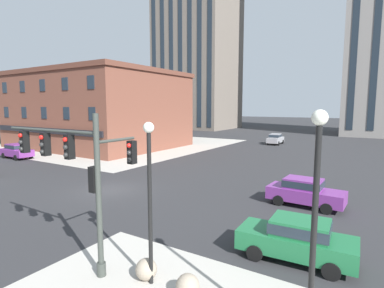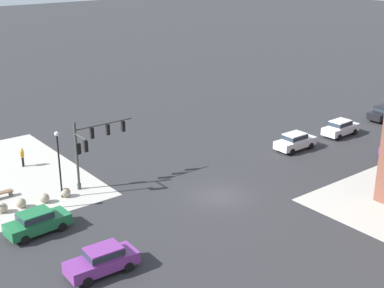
{
  "view_description": "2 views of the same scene",
  "coord_description": "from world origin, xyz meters",
  "px_view_note": "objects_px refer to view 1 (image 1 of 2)",
  "views": [
    {
      "loc": [
        16.34,
        -15.02,
        6.01
      ],
      "look_at": [
        3.81,
        4.99,
        3.08
      ],
      "focal_mm": 28.41,
      "sensor_mm": 36.0,
      "label": 1
    },
    {
      "loc": [
        25.76,
        29.3,
        18.6
      ],
      "look_at": [
        2.34,
        -0.6,
        4.78
      ],
      "focal_mm": 50.41,
      "sensor_mm": 36.0,
      "label": 2
    }
  ],
  "objects_px": {
    "street_lamp_corner_near": "(150,185)",
    "car_cross_westbound": "(297,238)",
    "bollard_sphere_curb_a": "(146,269)",
    "street_lamp_mid_sidewalk": "(315,209)",
    "car_main_northbound_far": "(275,138)",
    "car_main_northbound_near": "(305,191)",
    "traffic_signal_main": "(79,169)",
    "bollard_sphere_curb_b": "(188,286)",
    "car_parked_curb": "(17,151)"
  },
  "relations": [
    {
      "from": "street_lamp_corner_near",
      "to": "car_cross_westbound",
      "type": "height_order",
      "value": "street_lamp_corner_near"
    },
    {
      "from": "bollard_sphere_curb_a",
      "to": "street_lamp_mid_sidewalk",
      "type": "xyz_separation_m",
      "value": [
        5.46,
        -0.41,
        3.3
      ]
    },
    {
      "from": "bollard_sphere_curb_a",
      "to": "car_main_northbound_far",
      "type": "bearing_deg",
      "value": 100.76
    },
    {
      "from": "bollard_sphere_curb_a",
      "to": "car_main_northbound_near",
      "type": "bearing_deg",
      "value": 75.33
    },
    {
      "from": "traffic_signal_main",
      "to": "street_lamp_mid_sidewalk",
      "type": "xyz_separation_m",
      "value": [
        8.18,
        0.07,
        -0.04
      ]
    },
    {
      "from": "bollard_sphere_curb_a",
      "to": "car_cross_westbound",
      "type": "distance_m",
      "value": 5.88
    },
    {
      "from": "street_lamp_corner_near",
      "to": "street_lamp_mid_sidewalk",
      "type": "bearing_deg",
      "value": -3.62
    },
    {
      "from": "street_lamp_corner_near",
      "to": "street_lamp_mid_sidewalk",
      "type": "distance_m",
      "value": 5.19
    },
    {
      "from": "bollard_sphere_curb_a",
      "to": "street_lamp_corner_near",
      "type": "xyz_separation_m",
      "value": [
        0.29,
        -0.08,
        3.07
      ]
    },
    {
      "from": "bollard_sphere_curb_a",
      "to": "car_main_northbound_near",
      "type": "xyz_separation_m",
      "value": [
        2.93,
        11.2,
        0.54
      ]
    },
    {
      "from": "bollard_sphere_curb_a",
      "to": "bollard_sphere_curb_b",
      "type": "relative_size",
      "value": 1.0
    },
    {
      "from": "car_main_northbound_near",
      "to": "car_main_northbound_far",
      "type": "height_order",
      "value": "same"
    },
    {
      "from": "car_main_northbound_far",
      "to": "car_cross_westbound",
      "type": "height_order",
      "value": "same"
    },
    {
      "from": "car_main_northbound_far",
      "to": "car_main_northbound_near",
      "type": "bearing_deg",
      "value": -70.04
    },
    {
      "from": "bollard_sphere_curb_a",
      "to": "car_cross_westbound",
      "type": "bearing_deg",
      "value": 45.34
    },
    {
      "from": "car_main_northbound_far",
      "to": "traffic_signal_main",
      "type": "bearing_deg",
      "value": -83.08
    },
    {
      "from": "bollard_sphere_curb_b",
      "to": "street_lamp_mid_sidewalk",
      "type": "bearing_deg",
      "value": -5.36
    },
    {
      "from": "bollard_sphere_curb_b",
      "to": "car_cross_westbound",
      "type": "height_order",
      "value": "car_cross_westbound"
    },
    {
      "from": "street_lamp_mid_sidewalk",
      "to": "car_main_northbound_near",
      "type": "height_order",
      "value": "street_lamp_mid_sidewalk"
    },
    {
      "from": "traffic_signal_main",
      "to": "car_cross_westbound",
      "type": "xyz_separation_m",
      "value": [
        6.84,
        4.65,
        -2.81
      ]
    },
    {
      "from": "bollard_sphere_curb_b",
      "to": "car_main_northbound_far",
      "type": "relative_size",
      "value": 0.17
    },
    {
      "from": "street_lamp_mid_sidewalk",
      "to": "car_cross_westbound",
      "type": "bearing_deg",
      "value": 106.39
    },
    {
      "from": "street_lamp_mid_sidewalk",
      "to": "car_cross_westbound",
      "type": "relative_size",
      "value": 1.33
    },
    {
      "from": "bollard_sphere_curb_a",
      "to": "car_parked_curb",
      "type": "bearing_deg",
      "value": 159.08
    },
    {
      "from": "street_lamp_mid_sidewalk",
      "to": "car_main_northbound_far",
      "type": "relative_size",
      "value": 1.33
    },
    {
      "from": "car_main_northbound_far",
      "to": "bollard_sphere_curb_b",
      "type": "bearing_deg",
      "value": -76.87
    },
    {
      "from": "traffic_signal_main",
      "to": "car_cross_westbound",
      "type": "bearing_deg",
      "value": 34.2
    },
    {
      "from": "street_lamp_mid_sidewalk",
      "to": "car_cross_westbound",
      "type": "xyz_separation_m",
      "value": [
        -1.35,
        4.58,
        -2.76
      ]
    },
    {
      "from": "bollard_sphere_curb_b",
      "to": "street_lamp_mid_sidewalk",
      "type": "distance_m",
      "value": 4.97
    },
    {
      "from": "street_lamp_corner_near",
      "to": "car_parked_curb",
      "type": "xyz_separation_m",
      "value": [
        -29.53,
        11.26,
        -2.53
      ]
    },
    {
      "from": "car_main_northbound_near",
      "to": "bollard_sphere_curb_b",
      "type": "bearing_deg",
      "value": -95.95
    },
    {
      "from": "traffic_signal_main",
      "to": "bollard_sphere_curb_b",
      "type": "relative_size",
      "value": 7.64
    },
    {
      "from": "car_parked_curb",
      "to": "bollard_sphere_curb_b",
      "type": "bearing_deg",
      "value": -19.93
    },
    {
      "from": "bollard_sphere_curb_b",
      "to": "car_main_northbound_near",
      "type": "height_order",
      "value": "car_main_northbound_near"
    },
    {
      "from": "bollard_sphere_curb_a",
      "to": "car_main_northbound_far",
      "type": "distance_m",
      "value": 41.2
    },
    {
      "from": "bollard_sphere_curb_a",
      "to": "bollard_sphere_curb_b",
      "type": "distance_m",
      "value": 1.76
    },
    {
      "from": "traffic_signal_main",
      "to": "bollard_sphere_curb_a",
      "type": "distance_m",
      "value": 4.34
    },
    {
      "from": "bollard_sphere_curb_b",
      "to": "car_main_northbound_far",
      "type": "xyz_separation_m",
      "value": [
        -9.45,
        40.53,
        0.54
      ]
    },
    {
      "from": "bollard_sphere_curb_a",
      "to": "car_parked_curb",
      "type": "relative_size",
      "value": 0.17
    },
    {
      "from": "bollard_sphere_curb_b",
      "to": "street_lamp_corner_near",
      "type": "xyz_separation_m",
      "value": [
        -1.47,
        -0.02,
        3.07
      ]
    },
    {
      "from": "car_main_northbound_near",
      "to": "street_lamp_corner_near",
      "type": "bearing_deg",
      "value": -103.19
    },
    {
      "from": "traffic_signal_main",
      "to": "car_parked_curb",
      "type": "xyz_separation_m",
      "value": [
        -26.53,
        11.66,
        -2.81
      ]
    },
    {
      "from": "traffic_signal_main",
      "to": "car_parked_curb",
      "type": "bearing_deg",
      "value": 156.27
    },
    {
      "from": "street_lamp_corner_near",
      "to": "car_main_northbound_near",
      "type": "relative_size",
      "value": 1.23
    },
    {
      "from": "traffic_signal_main",
      "to": "bollard_sphere_curb_a",
      "type": "relative_size",
      "value": 7.64
    },
    {
      "from": "street_lamp_mid_sidewalk",
      "to": "car_main_northbound_far",
      "type": "bearing_deg",
      "value": 107.84
    },
    {
      "from": "bollard_sphere_curb_a",
      "to": "bollard_sphere_curb_b",
      "type": "xyz_separation_m",
      "value": [
        1.76,
        -0.06,
        0.0
      ]
    },
    {
      "from": "street_lamp_corner_near",
      "to": "car_main_northbound_far",
      "type": "height_order",
      "value": "street_lamp_corner_near"
    },
    {
      "from": "car_main_northbound_far",
      "to": "bollard_sphere_curb_a",
      "type": "bearing_deg",
      "value": -79.24
    },
    {
      "from": "car_main_northbound_near",
      "to": "bollard_sphere_curb_a",
      "type": "bearing_deg",
      "value": -104.67
    }
  ]
}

